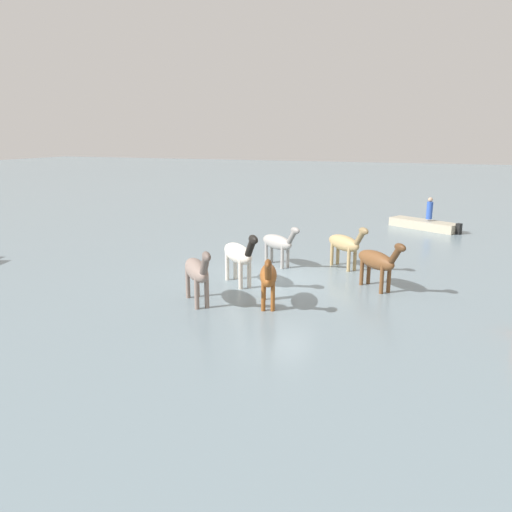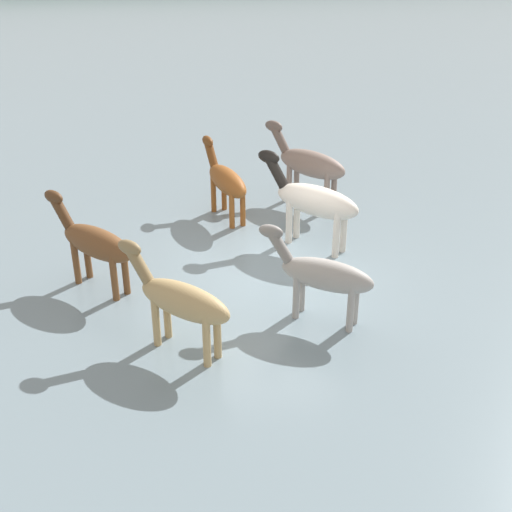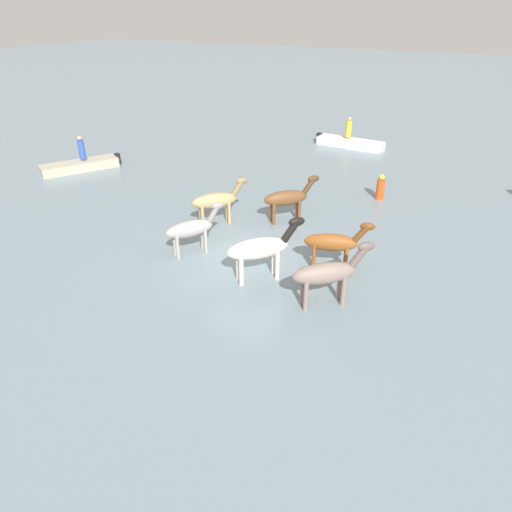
{
  "view_description": "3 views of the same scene",
  "coord_description": "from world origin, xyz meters",
  "px_view_note": "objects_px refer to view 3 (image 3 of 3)",
  "views": [
    {
      "loc": [
        -5.51,
        16.49,
        5.09
      ],
      "look_at": [
        0.98,
        -0.42,
        0.69
      ],
      "focal_mm": 35.26,
      "sensor_mm": 36.0,
      "label": 1
    },
    {
      "loc": [
        -2.05,
        -12.12,
        6.97
      ],
      "look_at": [
        -0.4,
        -0.4,
        0.62
      ],
      "focal_mm": 48.22,
      "sensor_mm": 36.0,
      "label": 2
    },
    {
      "loc": [
        12.73,
        7.07,
        7.84
      ],
      "look_at": [
        0.96,
        0.84,
        0.73
      ],
      "focal_mm": 33.68,
      "sensor_mm": 36.0,
      "label": 3
    }
  ],
  "objects_px": {
    "horse_dun_straggler": "(216,201)",
    "horse_pinto_flank": "(261,249)",
    "boat_dinghy_port": "(350,144)",
    "boat_skiff_near": "(81,167)",
    "horse_chestnut_trailing": "(333,243)",
    "buoy_channel_marker": "(380,188)",
    "horse_gray_outer": "(192,229)",
    "horse_lead": "(288,198)",
    "person_boatman_standing": "(349,128)",
    "person_helmsman_aft": "(81,148)",
    "horse_dark_mare": "(327,273)"
  },
  "relations": [
    {
      "from": "horse_chestnut_trailing",
      "to": "horse_pinto_flank",
      "type": "bearing_deg",
      "value": -154.95
    },
    {
      "from": "horse_pinto_flank",
      "to": "horse_lead",
      "type": "xyz_separation_m",
      "value": [
        -4.53,
        -1.15,
        -0.1
      ]
    },
    {
      "from": "horse_pinto_flank",
      "to": "boat_skiff_near",
      "type": "xyz_separation_m",
      "value": [
        -5.46,
        -13.41,
        -0.92
      ]
    },
    {
      "from": "horse_dark_mare",
      "to": "boat_dinghy_port",
      "type": "distance_m",
      "value": 17.43
    },
    {
      "from": "horse_dun_straggler",
      "to": "horse_pinto_flank",
      "type": "distance_m",
      "value": 4.58
    },
    {
      "from": "horse_dark_mare",
      "to": "person_helmsman_aft",
      "type": "relative_size",
      "value": 1.73
    },
    {
      "from": "horse_gray_outer",
      "to": "horse_chestnut_trailing",
      "type": "bearing_deg",
      "value": -41.82
    },
    {
      "from": "horse_chestnut_trailing",
      "to": "horse_lead",
      "type": "bearing_deg",
      "value": 116.66
    },
    {
      "from": "horse_dun_straggler",
      "to": "buoy_channel_marker",
      "type": "distance_m",
      "value": 7.55
    },
    {
      "from": "horse_chestnut_trailing",
      "to": "horse_dark_mare",
      "type": "bearing_deg",
      "value": -94.11
    },
    {
      "from": "horse_chestnut_trailing",
      "to": "buoy_channel_marker",
      "type": "bearing_deg",
      "value": 73.13
    },
    {
      "from": "horse_lead",
      "to": "buoy_channel_marker",
      "type": "height_order",
      "value": "horse_lead"
    },
    {
      "from": "person_helmsman_aft",
      "to": "buoy_channel_marker",
      "type": "bearing_deg",
      "value": 101.41
    },
    {
      "from": "person_boatman_standing",
      "to": "person_helmsman_aft",
      "type": "xyz_separation_m",
      "value": [
        10.77,
        -10.75,
        -0.0
      ]
    },
    {
      "from": "boat_skiff_near",
      "to": "buoy_channel_marker",
      "type": "distance_m",
      "value": 15.23
    },
    {
      "from": "horse_gray_outer",
      "to": "boat_skiff_near",
      "type": "bearing_deg",
      "value": 97.73
    },
    {
      "from": "person_boatman_standing",
      "to": "buoy_channel_marker",
      "type": "distance_m",
      "value": 8.8
    },
    {
      "from": "boat_dinghy_port",
      "to": "person_boatman_standing",
      "type": "relative_size",
      "value": 3.59
    },
    {
      "from": "boat_dinghy_port",
      "to": "boat_skiff_near",
      "type": "bearing_deg",
      "value": -130.41
    },
    {
      "from": "horse_pinto_flank",
      "to": "horse_dark_mare",
      "type": "relative_size",
      "value": 1.02
    },
    {
      "from": "horse_dun_straggler",
      "to": "horse_pinto_flank",
      "type": "relative_size",
      "value": 0.93
    },
    {
      "from": "horse_dun_straggler",
      "to": "horse_dark_mare",
      "type": "height_order",
      "value": "horse_dark_mare"
    },
    {
      "from": "horse_gray_outer",
      "to": "person_helmsman_aft",
      "type": "distance_m",
      "value": 11.66
    },
    {
      "from": "horse_dun_straggler",
      "to": "person_helmsman_aft",
      "type": "distance_m",
      "value": 10.22
    },
    {
      "from": "horse_pinto_flank",
      "to": "horse_chestnut_trailing",
      "type": "relative_size",
      "value": 0.96
    },
    {
      "from": "boat_dinghy_port",
      "to": "boat_skiff_near",
      "type": "distance_m",
      "value": 15.48
    },
    {
      "from": "boat_skiff_near",
      "to": "horse_dun_straggler",
      "type": "bearing_deg",
      "value": 105.32
    },
    {
      "from": "horse_gray_outer",
      "to": "horse_lead",
      "type": "height_order",
      "value": "horse_lead"
    },
    {
      "from": "horse_gray_outer",
      "to": "horse_lead",
      "type": "relative_size",
      "value": 1.06
    },
    {
      "from": "horse_dun_straggler",
      "to": "horse_lead",
      "type": "height_order",
      "value": "horse_lead"
    },
    {
      "from": "horse_lead",
      "to": "boat_skiff_near",
      "type": "height_order",
      "value": "horse_lead"
    },
    {
      "from": "horse_gray_outer",
      "to": "person_helmsman_aft",
      "type": "bearing_deg",
      "value": 96.68
    },
    {
      "from": "horse_pinto_flank",
      "to": "boat_dinghy_port",
      "type": "bearing_deg",
      "value": 51.82
    },
    {
      "from": "horse_dun_straggler",
      "to": "horse_dark_mare",
      "type": "bearing_deg",
      "value": -78.81
    },
    {
      "from": "horse_gray_outer",
      "to": "boat_skiff_near",
      "type": "distance_m",
      "value": 11.66
    },
    {
      "from": "horse_gray_outer",
      "to": "buoy_channel_marker",
      "type": "xyz_separation_m",
      "value": [
        -8.19,
        4.38,
        -0.43
      ]
    },
    {
      "from": "boat_skiff_near",
      "to": "person_helmsman_aft",
      "type": "height_order",
      "value": "person_helmsman_aft"
    },
    {
      "from": "horse_dark_mare",
      "to": "horse_chestnut_trailing",
      "type": "height_order",
      "value": "horse_dark_mare"
    },
    {
      "from": "boat_skiff_near",
      "to": "horse_gray_outer",
      "type": "bearing_deg",
      "value": 93.86
    },
    {
      "from": "horse_gray_outer",
      "to": "person_boatman_standing",
      "type": "height_order",
      "value": "person_boatman_standing"
    },
    {
      "from": "horse_lead",
      "to": "horse_chestnut_trailing",
      "type": "bearing_deg",
      "value": -89.9
    },
    {
      "from": "horse_pinto_flank",
      "to": "horse_lead",
      "type": "relative_size",
      "value": 1.11
    },
    {
      "from": "horse_dun_straggler",
      "to": "horse_lead",
      "type": "distance_m",
      "value": 2.79
    },
    {
      "from": "horse_lead",
      "to": "horse_dun_straggler",
      "type": "bearing_deg",
      "value": 167.95
    },
    {
      "from": "horse_pinto_flank",
      "to": "horse_chestnut_trailing",
      "type": "bearing_deg",
      "value": -2.42
    },
    {
      "from": "horse_dun_straggler",
      "to": "horse_pinto_flank",
      "type": "height_order",
      "value": "horse_pinto_flank"
    },
    {
      "from": "boat_dinghy_port",
      "to": "person_helmsman_aft",
      "type": "distance_m",
      "value": 15.31
    },
    {
      "from": "person_helmsman_aft",
      "to": "horse_dun_straggler",
      "type": "bearing_deg",
      "value": 74.8
    },
    {
      "from": "person_boatman_standing",
      "to": "horse_chestnut_trailing",
      "type": "bearing_deg",
      "value": 16.41
    },
    {
      "from": "person_boatman_standing",
      "to": "horse_lead",
      "type": "bearing_deg",
      "value": 6.87
    }
  ]
}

